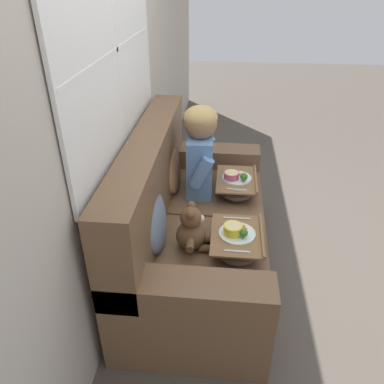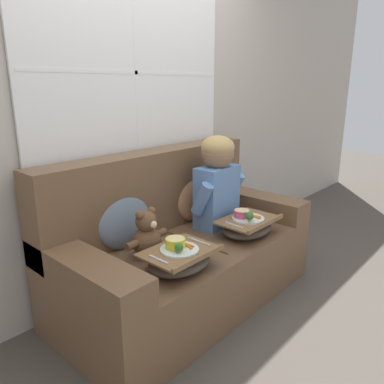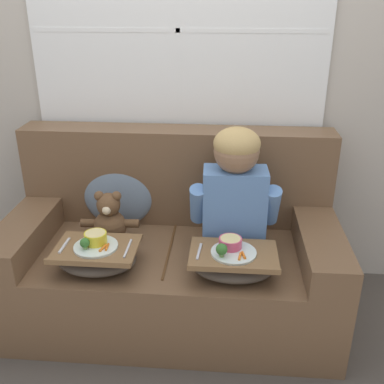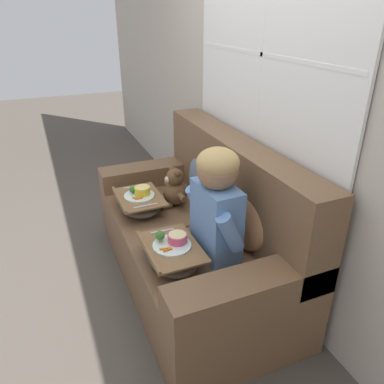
{
  "view_description": "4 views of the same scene",
  "coord_description": "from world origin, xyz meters",
  "px_view_note": "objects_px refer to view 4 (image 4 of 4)",
  "views": [
    {
      "loc": [
        -2.12,
        -0.16,
        1.93
      ],
      "look_at": [
        -0.13,
        0.04,
        0.72
      ],
      "focal_mm": 35.0,
      "sensor_mm": 36.0,
      "label": 1
    },
    {
      "loc": [
        -1.71,
        -1.58,
        1.46
      ],
      "look_at": [
        0.07,
        0.02,
        0.77
      ],
      "focal_mm": 35.0,
      "sensor_mm": 36.0,
      "label": 2
    },
    {
      "loc": [
        0.29,
        -2.12,
        1.72
      ],
      "look_at": [
        0.12,
        -0.02,
        0.78
      ],
      "focal_mm": 42.0,
      "sensor_mm": 36.0,
      "label": 3
    },
    {
      "loc": [
        2.01,
        -0.83,
        1.78
      ],
      "look_at": [
        0.01,
        0.01,
        0.71
      ],
      "focal_mm": 35.0,
      "sensor_mm": 36.0,
      "label": 4
    }
  ],
  "objects_px": {
    "teddy_bear": "(175,189)",
    "lap_tray_teddy": "(140,202)",
    "throw_pillow_behind_teddy": "(203,175)",
    "child_figure": "(217,199)",
    "lap_tray_child": "(172,253)",
    "couch": "(200,235)",
    "throw_pillow_behind_child": "(250,216)"
  },
  "relations": [
    {
      "from": "throw_pillow_behind_teddy",
      "to": "child_figure",
      "type": "relative_size",
      "value": 0.67
    },
    {
      "from": "lap_tray_child",
      "to": "child_figure",
      "type": "bearing_deg",
      "value": 89.66
    },
    {
      "from": "couch",
      "to": "child_figure",
      "type": "xyz_separation_m",
      "value": [
        0.34,
        -0.05,
        0.46
      ]
    },
    {
      "from": "teddy_bear",
      "to": "lap_tray_child",
      "type": "xyz_separation_m",
      "value": [
        0.68,
        -0.27,
        -0.06
      ]
    },
    {
      "from": "child_figure",
      "to": "teddy_bear",
      "type": "height_order",
      "value": "child_figure"
    },
    {
      "from": "lap_tray_child",
      "to": "throw_pillow_behind_teddy",
      "type": "bearing_deg",
      "value": 143.47
    },
    {
      "from": "child_figure",
      "to": "couch",
      "type": "bearing_deg",
      "value": 171.52
    },
    {
      "from": "throw_pillow_behind_teddy",
      "to": "throw_pillow_behind_child",
      "type": "bearing_deg",
      "value": 0.0
    },
    {
      "from": "couch",
      "to": "lap_tray_child",
      "type": "bearing_deg",
      "value": -43.83
    },
    {
      "from": "lap_tray_child",
      "to": "lap_tray_teddy",
      "type": "relative_size",
      "value": 1.04
    },
    {
      "from": "throw_pillow_behind_teddy",
      "to": "lap_tray_teddy",
      "type": "bearing_deg",
      "value": -90.07
    },
    {
      "from": "throw_pillow_behind_teddy",
      "to": "teddy_bear",
      "type": "relative_size",
      "value": 1.38
    },
    {
      "from": "throw_pillow_behind_child",
      "to": "child_figure",
      "type": "relative_size",
      "value": 0.66
    },
    {
      "from": "couch",
      "to": "throw_pillow_behind_child",
      "type": "xyz_separation_m",
      "value": [
        0.34,
        0.18,
        0.3
      ]
    },
    {
      "from": "teddy_bear",
      "to": "lap_tray_child",
      "type": "distance_m",
      "value": 0.73
    },
    {
      "from": "child_figure",
      "to": "teddy_bear",
      "type": "xyz_separation_m",
      "value": [
        -0.68,
        -0.0,
        -0.24
      ]
    },
    {
      "from": "throw_pillow_behind_child",
      "to": "throw_pillow_behind_teddy",
      "type": "bearing_deg",
      "value": 180.0
    },
    {
      "from": "child_figure",
      "to": "lap_tray_child",
      "type": "bearing_deg",
      "value": -90.34
    },
    {
      "from": "teddy_bear",
      "to": "lap_tray_teddy",
      "type": "relative_size",
      "value": 0.79
    },
    {
      "from": "throw_pillow_behind_teddy",
      "to": "lap_tray_child",
      "type": "distance_m",
      "value": 0.85
    },
    {
      "from": "couch",
      "to": "lap_tray_child",
      "type": "height_order",
      "value": "couch"
    },
    {
      "from": "lap_tray_teddy",
      "to": "lap_tray_child",
      "type": "bearing_deg",
      "value": 0.02
    },
    {
      "from": "teddy_bear",
      "to": "couch",
      "type": "bearing_deg",
      "value": 8.97
    },
    {
      "from": "child_figure",
      "to": "throw_pillow_behind_teddy",
      "type": "bearing_deg",
      "value": 161.44
    },
    {
      "from": "child_figure",
      "to": "lap_tray_child",
      "type": "xyz_separation_m",
      "value": [
        -0.0,
        -0.27,
        -0.3
      ]
    },
    {
      "from": "couch",
      "to": "throw_pillow_behind_teddy",
      "type": "height_order",
      "value": "couch"
    },
    {
      "from": "couch",
      "to": "teddy_bear",
      "type": "bearing_deg",
      "value": -171.03
    },
    {
      "from": "couch",
      "to": "lap_tray_child",
      "type": "relative_size",
      "value": 4.21
    },
    {
      "from": "couch",
      "to": "throw_pillow_behind_teddy",
      "type": "distance_m",
      "value": 0.48
    },
    {
      "from": "throw_pillow_behind_child",
      "to": "lap_tray_child",
      "type": "distance_m",
      "value": 0.52
    },
    {
      "from": "throw_pillow_behind_teddy",
      "to": "teddy_bear",
      "type": "distance_m",
      "value": 0.24
    },
    {
      "from": "throw_pillow_behind_child",
      "to": "lap_tray_teddy",
      "type": "xyz_separation_m",
      "value": [
        -0.68,
        -0.5,
        -0.13
      ]
    }
  ]
}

